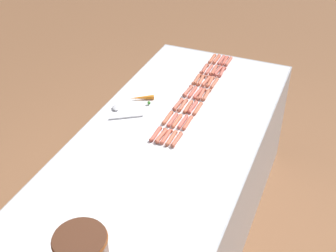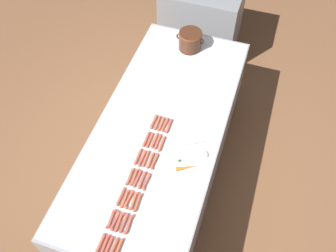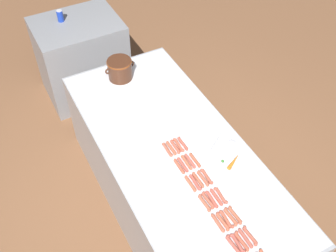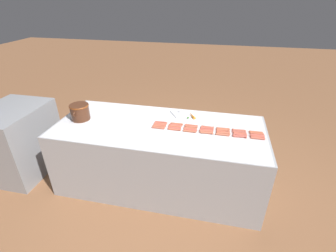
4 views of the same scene
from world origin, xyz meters
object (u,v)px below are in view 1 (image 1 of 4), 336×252
at_px(serving_spoon, 119,111).
at_px(hot_dog_29, 204,69).
at_px(hot_dog_16, 206,81).
at_px(hot_dog_30, 197,79).
at_px(hot_dog_18, 188,107).
at_px(hot_dog_21, 217,59).
at_px(hot_dog_6, 177,139).
at_px(hot_dog_14, 221,60).
at_px(hot_dog_27, 161,136).
at_px(hot_dog_12, 183,122).
at_px(hot_dog_7, 225,61).
at_px(hot_dog_28, 212,59).
at_px(hot_dog_2, 214,83).
at_px(hot_dog_13, 171,138).
at_px(hot_dog_1, 222,72).
at_px(hot_dog_19, 177,121).
at_px(hot_dog_20, 166,137).
at_px(hot_dog_34, 156,134).
at_px(hot_dog_24, 193,92).
at_px(bean_pot, 82,251).
at_px(hot_dog_33, 168,118).
at_px(hot_dog_31, 188,91).
at_px(hot_dog_25, 183,105).
at_px(hot_dog_32, 178,104).
at_px(hot_dog_9, 210,82).
at_px(hot_dog_3, 206,95).
at_px(hot_dog_17, 197,93).
at_px(hot_dog_11, 193,107).
at_px(hot_dog_23, 201,80).
at_px(hot_dog_10, 201,94).
at_px(hot_dog_4, 198,109).
at_px(hot_dog_8, 218,71).
at_px(hot_dog_26, 173,120).
at_px(carrot, 142,98).
at_px(hot_dog_15, 213,70).
at_px(hot_dog_0, 229,61).

bearing_deg(serving_spoon, hot_dog_29, -113.15).
bearing_deg(hot_dog_16, hot_dog_30, -1.14).
xyz_separation_m(hot_dog_18, hot_dog_21, (0.04, -0.74, 0.00)).
xyz_separation_m(hot_dog_6, hot_dog_14, (0.07, -1.11, 0.00)).
xyz_separation_m(hot_dog_14, hot_dog_27, (0.03, 1.11, 0.00)).
relative_size(hot_dog_12, serving_spoon, 0.64).
height_order(hot_dog_7, hot_dog_28, same).
bearing_deg(hot_dog_2, hot_dog_13, 87.39).
height_order(hot_dog_1, hot_dog_19, same).
bearing_deg(hot_dog_7, hot_dog_2, 95.25).
bearing_deg(hot_dog_20, hot_dog_34, 0.50).
bearing_deg(hot_dog_16, hot_dog_24, 79.21).
bearing_deg(bean_pot, hot_dog_2, -90.94).
height_order(hot_dog_1, hot_dog_13, same).
bearing_deg(serving_spoon, hot_dog_30, -119.02).
height_order(hot_dog_2, hot_dog_13, same).
height_order(hot_dog_2, hot_dog_33, same).
xyz_separation_m(hot_dog_21, hot_dog_31, (0.04, 0.55, 0.00)).
distance_m(hot_dog_27, hot_dog_30, 0.74).
height_order(hot_dog_25, hot_dog_32, same).
height_order(hot_dog_2, hot_dog_9, same).
relative_size(hot_dog_12, hot_dog_16, 1.00).
xyz_separation_m(hot_dog_3, hot_dog_14, (0.07, -0.55, 0.00)).
bearing_deg(hot_dog_17, hot_dog_32, 69.29).
height_order(hot_dog_11, hot_dog_18, same).
xyz_separation_m(hot_dog_20, hot_dog_25, (0.03, -0.37, 0.00)).
relative_size(hot_dog_7, bean_pot, 0.54).
height_order(hot_dog_13, hot_dog_32, same).
relative_size(hot_dog_14, hot_dog_23, 1.00).
distance_m(hot_dog_6, hot_dog_20, 0.07).
height_order(hot_dog_10, bean_pot, bean_pot).
height_order(hot_dog_25, hot_dog_33, same).
height_order(hot_dog_12, hot_dog_32, same).
xyz_separation_m(hot_dog_4, hot_dog_14, (0.07, -0.74, 0.00)).
relative_size(hot_dog_8, hot_dog_23, 1.00).
height_order(hot_dog_12, hot_dog_24, same).
distance_m(hot_dog_9, hot_dog_17, 0.19).
bearing_deg(hot_dog_2, hot_dog_4, 90.41).
xyz_separation_m(hot_dog_9, hot_dog_28, (0.10, -0.36, 0.00)).
distance_m(hot_dog_26, hot_dog_34, 0.18).
distance_m(hot_dog_16, hot_dog_20, 0.73).
xyz_separation_m(hot_dog_18, carrot, (0.32, 0.02, 0.00)).
relative_size(hot_dog_1, hot_dog_26, 1.00).
relative_size(hot_dog_12, hot_dog_26, 1.00).
distance_m(hot_dog_14, hot_dog_30, 0.38).
xyz_separation_m(hot_dog_8, hot_dog_15, (0.03, 0.00, 0.00)).
height_order(hot_dog_0, hot_dog_2, same).
height_order(hot_dog_3, hot_dog_25, same).
xyz_separation_m(hot_dog_17, hot_dog_31, (0.07, -0.00, 0.00)).
relative_size(hot_dog_6, hot_dog_11, 1.00).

